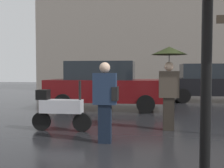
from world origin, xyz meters
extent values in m
cylinder|color=black|center=(0.59, -0.63, 1.30)|extent=(0.08, 0.08, 2.59)
cube|color=#2A241E|center=(0.67, 4.14, 0.41)|extent=(0.27, 0.17, 0.81)
cube|color=#473D33|center=(0.67, 4.14, 1.14)|extent=(0.48, 0.22, 0.66)
sphere|color=beige|center=(0.67, 4.14, 1.58)|extent=(0.22, 0.22, 0.22)
cylinder|color=black|center=(0.67, 4.14, 1.72)|extent=(0.02, 0.02, 0.30)
cone|color=black|center=(0.67, 4.14, 1.97)|extent=(0.86, 0.86, 0.19)
cube|color=black|center=(-0.70, 2.76, 0.40)|extent=(0.26, 0.16, 0.79)
cube|color=#1E2D47|center=(-0.70, 2.76, 1.11)|extent=(0.47, 0.21, 0.64)
sphere|color=beige|center=(-0.70, 2.76, 1.54)|extent=(0.22, 0.22, 0.22)
cube|color=black|center=(-0.49, 2.76, 1.01)|extent=(0.12, 0.24, 0.28)
cylinder|color=black|center=(-1.41, 3.68, 0.23)|extent=(0.46, 0.09, 0.46)
cylinder|color=black|center=(-2.44, 3.68, 0.23)|extent=(0.46, 0.09, 0.46)
cube|color=silver|center=(-1.93, 3.68, 0.61)|extent=(1.03, 0.32, 0.32)
cube|color=black|center=(-2.39, 3.68, 0.89)|extent=(0.28, 0.28, 0.24)
cylinder|color=black|center=(-1.46, 3.68, 0.96)|extent=(0.06, 0.06, 0.55)
cube|color=black|center=(3.08, 10.75, 0.72)|extent=(4.15, 1.79, 0.78)
cube|color=black|center=(2.87, 10.75, 1.45)|extent=(2.28, 1.64, 0.68)
cylinder|color=black|center=(1.73, 11.64, 0.33)|extent=(0.66, 0.18, 0.66)
cylinder|color=black|center=(1.73, 9.85, 0.33)|extent=(0.66, 0.18, 0.66)
cube|color=#590C0F|center=(-1.40, 7.56, 0.73)|extent=(4.55, 1.71, 0.81)
cube|color=black|center=(-1.62, 7.56, 1.48)|extent=(2.50, 1.57, 0.69)
cylinder|color=black|center=(0.08, 8.41, 0.32)|extent=(0.64, 0.18, 0.64)
cylinder|color=black|center=(0.08, 6.70, 0.32)|extent=(0.64, 0.18, 0.64)
cylinder|color=black|center=(-2.88, 8.41, 0.32)|extent=(0.64, 0.18, 0.64)
cylinder|color=black|center=(-2.88, 6.70, 0.32)|extent=(0.64, 0.18, 0.64)
camera|label=1|loc=(0.18, -2.63, 1.48)|focal=43.28mm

